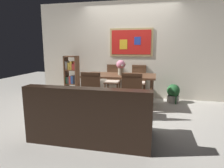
# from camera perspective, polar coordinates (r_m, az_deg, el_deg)

# --- Properties ---
(ground_plane) EXTENTS (12.00, 12.00, 0.00)m
(ground_plane) POSITION_cam_1_polar(r_m,az_deg,el_deg) (4.35, 2.58, -7.83)
(ground_plane) COLOR #B7B2A8
(wall_back_with_painting) EXTENTS (5.20, 0.14, 2.60)m
(wall_back_with_painting) POSITION_cam_1_polar(r_m,az_deg,el_deg) (5.44, 5.21, 9.81)
(wall_back_with_painting) COLOR beige
(wall_back_with_painting) RESTS_ON ground_plane
(dining_table) EXTENTS (1.64, 0.84, 0.76)m
(dining_table) POSITION_cam_1_polar(r_m,az_deg,el_deg) (4.55, 2.29, 1.54)
(dining_table) COLOR brown
(dining_table) RESTS_ON ground_plane
(dining_chair_far_left) EXTENTS (0.40, 0.41, 0.91)m
(dining_chair_far_left) POSITION_cam_1_polar(r_m,az_deg,el_deg) (5.39, 0.30, 1.66)
(dining_chair_far_left) COLOR brown
(dining_chair_far_left) RESTS_ON ground_plane
(dining_chair_near_left) EXTENTS (0.40, 0.41, 0.91)m
(dining_chair_near_left) POSITION_cam_1_polar(r_m,az_deg,el_deg) (3.91, -5.78, -1.83)
(dining_chair_near_left) COLOR brown
(dining_chair_near_left) RESTS_ON ground_plane
(dining_chair_far_right) EXTENTS (0.40, 0.41, 0.91)m
(dining_chair_far_right) POSITION_cam_1_polar(r_m,az_deg,el_deg) (5.29, 7.74, 1.39)
(dining_chair_far_right) COLOR brown
(dining_chair_far_right) RESTS_ON ground_plane
(dining_chair_near_right) EXTENTS (0.40, 0.41, 0.91)m
(dining_chair_near_right) POSITION_cam_1_polar(r_m,az_deg,el_deg) (3.77, 5.93, -2.30)
(dining_chair_near_right) COLOR brown
(dining_chair_near_right) RESTS_ON ground_plane
(leather_couch) EXTENTS (1.80, 0.84, 0.84)m
(leather_couch) POSITION_cam_1_polar(r_m,az_deg,el_deg) (3.02, -5.98, -10.11)
(leather_couch) COLOR black
(leather_couch) RESTS_ON ground_plane
(bookshelf) EXTENTS (0.36, 0.28, 1.15)m
(bookshelf) POSITION_cam_1_polar(r_m,az_deg,el_deg) (5.55, -11.59, 1.75)
(bookshelf) COLOR brown
(bookshelf) RESTS_ON ground_plane
(potted_ivy) EXTENTS (0.32, 0.33, 0.53)m
(potted_ivy) POSITION_cam_1_polar(r_m,az_deg,el_deg) (5.18, 17.45, -2.60)
(potted_ivy) COLOR #B2ADA3
(potted_ivy) RESTS_ON ground_plane
(flower_vase) EXTENTS (0.21, 0.21, 0.34)m
(flower_vase) POSITION_cam_1_polar(r_m,az_deg,el_deg) (4.49, 2.60, 5.27)
(flower_vase) COLOR tan
(flower_vase) RESTS_ON dining_table
(tv_remote) EXTENTS (0.16, 0.09, 0.02)m
(tv_remote) POSITION_cam_1_polar(r_m,az_deg,el_deg) (4.42, 6.40, 2.62)
(tv_remote) COLOR black
(tv_remote) RESTS_ON dining_table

